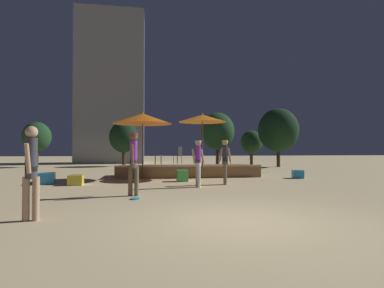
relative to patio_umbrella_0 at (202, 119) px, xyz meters
The scene contains 22 objects.
ground_plane 9.02m from the patio_umbrella_0, 95.67° to the right, with size 120.00×120.00×0.00m, color #D1B784.
wooden_deck 2.96m from the patio_umbrella_0, 112.42° to the left, with size 7.10×2.37×0.63m.
patio_umbrella_0 is the anchor object (origin of this frame).
patio_umbrella_1 2.82m from the patio_umbrella_0, behind, with size 2.72×2.72×3.14m.
cube_seat_0 7.20m from the patio_umbrella_0, 167.89° to the right, with size 0.67×0.67×0.45m.
cube_seat_1 5.31m from the patio_umbrella_0, ahead, with size 0.61×0.61×0.39m.
cube_seat_2 6.25m from the patio_umbrella_0, 160.67° to the right, with size 0.56×0.56×0.39m.
cube_seat_3 3.06m from the patio_umbrella_0, 133.93° to the right, with size 0.47×0.47×0.49m.
person_0 3.19m from the patio_umbrella_0, 80.20° to the right, with size 0.53×0.30×1.75m.
person_1 3.81m from the patio_umbrella_0, 103.10° to the right, with size 0.51×0.30×1.72m.
person_2 9.38m from the patio_umbrella_0, 121.50° to the right, with size 0.31×0.55×1.83m.
person_3 6.06m from the patio_umbrella_0, 121.11° to the right, with size 0.31×0.58×1.87m.
bistro_chair_0 2.98m from the patio_umbrella_0, 150.72° to the left, with size 0.40×0.40×0.90m.
bistro_chair_1 2.30m from the patio_umbrella_0, 32.10° to the left, with size 0.48×0.48×0.90m.
bistro_chair_2 2.62m from the patio_umbrella_0, 118.33° to the left, with size 0.48×0.48×0.90m.
frisbee_disc 6.91m from the patio_umbrella_0, 117.55° to the right, with size 0.28×0.28×0.03m.
background_tree_0 10.85m from the patio_umbrella_0, 72.93° to the left, with size 2.81×2.81×4.46m.
background_tree_1 12.03m from the patio_umbrella_0, 112.22° to the left, with size 2.34×2.34×3.70m.
background_tree_2 13.43m from the patio_umbrella_0, 60.51° to the left, with size 1.91×1.91×3.10m.
background_tree_3 15.52m from the patio_umbrella_0, 135.97° to the left, with size 2.12×2.12×3.54m.
background_tree_4 11.50m from the patio_umbrella_0, 47.87° to the left, with size 3.17×3.17×4.68m.
distant_building 19.65m from the patio_umbrella_0, 109.46° to the left, with size 6.71×4.41×15.46m.
Camera 1 is at (-1.73, -5.52, 1.37)m, focal length 28.00 mm.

